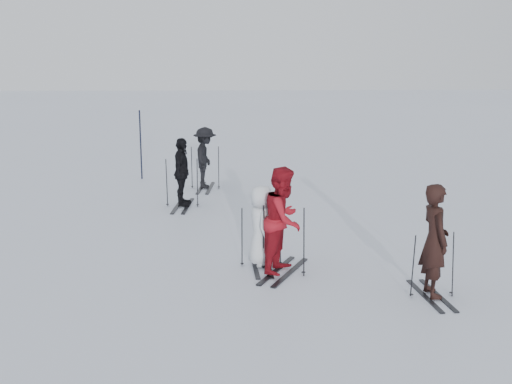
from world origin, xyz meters
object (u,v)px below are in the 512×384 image
skier_uphill_left (182,173)px  skier_near_dark (435,242)px  piste_marker (141,145)px  skier_uphill_far (205,159)px  skier_grey (261,227)px  skier_red (284,221)px

skier_uphill_left → skier_near_dark: bearing=-140.5°
skier_near_dark → piste_marker: piste_marker is taller
skier_near_dark → piste_marker: size_ratio=0.85×
piste_marker → skier_uphill_far: bearing=-37.3°
skier_near_dark → skier_uphill_left: skier_near_dark is taller
skier_uphill_left → piste_marker: bearing=26.8°
skier_grey → skier_red: bearing=-137.8°
skier_grey → skier_uphill_left: bearing=18.4°
skier_grey → piste_marker: (-3.49, 9.10, 0.35)m
skier_uphill_left → skier_uphill_far: (0.55, 2.37, 0.01)m
skier_uphill_left → piste_marker: piste_marker is taller
skier_red → skier_grey: size_ratio=1.28×
skier_near_dark → skier_uphill_left: (-4.71, 6.84, -0.05)m
skier_red → skier_uphill_left: 5.94m
skier_near_dark → skier_uphill_left: 8.31m
skier_near_dark → skier_uphill_left: bearing=30.0°
piste_marker → skier_red: bearing=-67.8°
skier_red → skier_uphill_left: size_ratio=1.09×
skier_uphill_left → piste_marker: size_ratio=0.81×
skier_grey → skier_uphill_far: skier_uphill_far is taller
skier_near_dark → skier_red: skier_red is taller
skier_near_dark → skier_uphill_far: (-4.16, 9.21, -0.04)m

